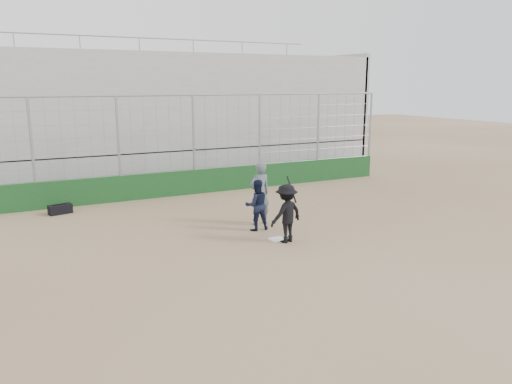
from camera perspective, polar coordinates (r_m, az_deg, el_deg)
name	(u,v)px	position (r m, az deg, el deg)	size (l,w,h in m)	color
ground	(278,240)	(14.58, 2.49, -5.47)	(90.00, 90.00, 0.00)	brown
home_plate	(278,239)	(14.58, 2.49, -5.42)	(0.44, 0.44, 0.02)	white
backstop	(195,171)	(20.58, -7.04, 2.45)	(18.10, 0.25, 4.04)	#123B17
bleachers	(159,115)	(25.05, -11.05, 8.59)	(20.25, 6.70, 6.98)	#979797
batter_at_plate	(286,213)	(14.19, 3.48, -2.44)	(1.21, 0.89, 1.84)	black
catcher_crouched	(257,213)	(15.34, 0.09, -2.46)	(0.80, 0.64, 1.09)	black
umpire	(260,197)	(15.91, 0.43, -0.52)	(0.74, 0.49, 1.84)	#4D5662
equipment_bag	(60,209)	(18.65, -21.47, -1.84)	(0.83, 0.50, 0.37)	black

